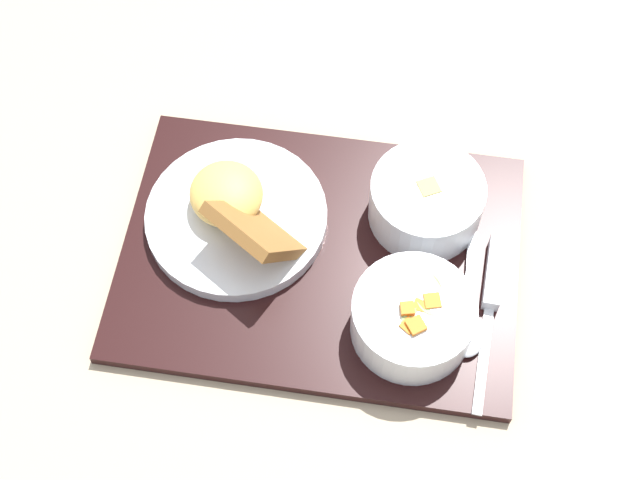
{
  "coord_description": "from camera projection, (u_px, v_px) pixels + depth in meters",
  "views": [
    {
      "loc": [
        -0.07,
        0.46,
        0.88
      ],
      "look_at": [
        0.0,
        0.0,
        0.04
      ],
      "focal_mm": 50.0,
      "sensor_mm": 36.0,
      "label": 1
    }
  ],
  "objects": [
    {
      "name": "bowl_soup",
      "position": [
        426.0,
        199.0,
        0.97
      ],
      "size": [
        0.13,
        0.13,
        0.06
      ],
      "color": "silver",
      "rests_on": "serving_tray"
    },
    {
      "name": "bowl_salad",
      "position": [
        413.0,
        317.0,
        0.91
      ],
      "size": [
        0.13,
        0.13,
        0.06
      ],
      "color": "silver",
      "rests_on": "serving_tray"
    },
    {
      "name": "spoon",
      "position": [
        467.0,
        319.0,
        0.93
      ],
      "size": [
        0.04,
        0.15,
        0.01
      ],
      "rotation": [
        0.0,
        0.0,
        1.59
      ],
      "color": "silver",
      "rests_on": "serving_tray"
    },
    {
      "name": "ground_plane",
      "position": [
        320.0,
        259.0,
        0.99
      ],
      "size": [
        4.0,
        4.0,
        0.0
      ],
      "primitive_type": "plane",
      "color": "tan"
    },
    {
      "name": "knife",
      "position": [
        493.0,
        281.0,
        0.95
      ],
      "size": [
        0.02,
        0.2,
        0.02
      ],
      "rotation": [
        0.0,
        0.0,
        1.52
      ],
      "color": "silver",
      "rests_on": "serving_tray"
    },
    {
      "name": "plate_main",
      "position": [
        236.0,
        212.0,
        0.98
      ],
      "size": [
        0.2,
        0.2,
        0.08
      ],
      "color": "silver",
      "rests_on": "serving_tray"
    },
    {
      "name": "serving_tray",
      "position": [
        320.0,
        256.0,
        0.99
      ],
      "size": [
        0.44,
        0.32,
        0.01
      ],
      "color": "black",
      "rests_on": "ground_plane"
    }
  ]
}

